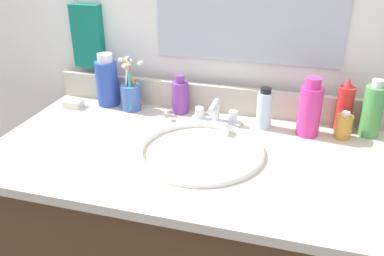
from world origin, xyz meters
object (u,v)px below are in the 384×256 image
(bottle_toner_green, at_px, (372,110))
(soap_bar, at_px, (73,104))
(bottle_spray_red, at_px, (344,107))
(bottle_oil_amber, at_px, (343,126))
(faucet, at_px, (216,116))
(bottle_shampoo_blue, at_px, (107,81))
(bottle_gel_clear, at_px, (264,109))
(bottle_cream_purple, at_px, (180,96))
(bottle_soap_pink, at_px, (310,109))
(hand_towel, at_px, (88,36))
(cup_blue_plastic, at_px, (131,94))

(bottle_toner_green, xyz_separation_m, soap_bar, (-0.97, -0.05, -0.07))
(bottle_spray_red, relative_size, bottle_oil_amber, 1.99)
(faucet, distance_m, soap_bar, 0.51)
(bottle_toner_green, bearing_deg, bottle_shampoo_blue, 179.54)
(bottle_shampoo_blue, distance_m, soap_bar, 0.14)
(bottle_gel_clear, bearing_deg, bottle_cream_purple, 171.61)
(bottle_soap_pink, relative_size, bottle_gel_clear, 1.36)
(bottle_toner_green, height_order, bottle_spray_red, bottle_toner_green)
(faucet, height_order, bottle_gel_clear, bottle_gel_clear)
(bottle_toner_green, relative_size, bottle_spray_red, 1.06)
(hand_towel, distance_m, bottle_cream_purple, 0.40)
(bottle_gel_clear, relative_size, bottle_shampoo_blue, 0.72)
(bottle_spray_red, relative_size, cup_blue_plastic, 0.88)
(bottle_cream_purple, bearing_deg, bottle_oil_amber, -5.33)
(bottle_spray_red, bearing_deg, bottle_shampoo_blue, -178.91)
(faucet, xyz_separation_m, bottle_shampoo_blue, (-0.40, 0.06, 0.06))
(bottle_gel_clear, relative_size, bottle_oil_amber, 1.59)
(bottle_soap_pink, bearing_deg, bottle_cream_purple, 172.69)
(cup_blue_plastic, bearing_deg, faucet, -7.17)
(bottle_spray_red, distance_m, soap_bar, 0.90)
(bottle_soap_pink, relative_size, soap_bar, 2.80)
(faucet, bearing_deg, bottle_cream_purple, 156.71)
(hand_towel, bearing_deg, bottle_spray_red, -3.57)
(bottle_cream_purple, height_order, bottle_spray_red, bottle_spray_red)
(cup_blue_plastic, bearing_deg, bottle_oil_amber, -2.38)
(soap_bar, bearing_deg, bottle_oil_amber, 0.73)
(hand_towel, distance_m, bottle_toner_green, 0.97)
(hand_towel, xyz_separation_m, soap_bar, (-0.01, -0.13, -0.21))
(bottle_oil_amber, xyz_separation_m, cup_blue_plastic, (-0.69, 0.03, 0.02))
(hand_towel, xyz_separation_m, bottle_oil_amber, (0.88, -0.12, -0.18))
(cup_blue_plastic, relative_size, soap_bar, 2.93)
(bottle_soap_pink, distance_m, bottle_spray_red, 0.12)
(hand_towel, height_order, soap_bar, hand_towel)
(bottle_toner_green, height_order, bottle_cream_purple, bottle_toner_green)
(bottle_oil_amber, distance_m, soap_bar, 0.89)
(faucet, relative_size, bottle_cream_purple, 1.22)
(faucet, height_order, bottle_soap_pink, bottle_soap_pink)
(hand_towel, height_order, cup_blue_plastic, hand_towel)
(bottle_spray_red, height_order, soap_bar, bottle_spray_red)
(faucet, xyz_separation_m, bottle_spray_red, (0.38, 0.07, 0.05))
(bottle_gel_clear, relative_size, bottle_cream_purple, 1.01)
(hand_towel, bearing_deg, bottle_soap_pink, -8.86)
(faucet, relative_size, bottle_gel_clear, 1.21)
(bottle_toner_green, bearing_deg, cup_blue_plastic, -179.20)
(bottle_oil_amber, relative_size, soap_bar, 1.30)
(bottle_oil_amber, bearing_deg, bottle_spray_red, 90.23)
(bottle_spray_red, distance_m, bottle_oil_amber, 0.07)
(bottle_soap_pink, xyz_separation_m, bottle_shampoo_blue, (-0.68, 0.05, 0.00))
(bottle_gel_clear, height_order, bottle_shampoo_blue, bottle_shampoo_blue)
(bottle_soap_pink, bearing_deg, soap_bar, -179.55)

